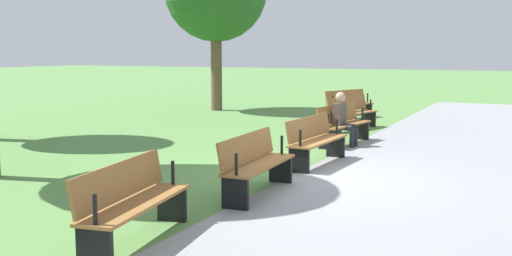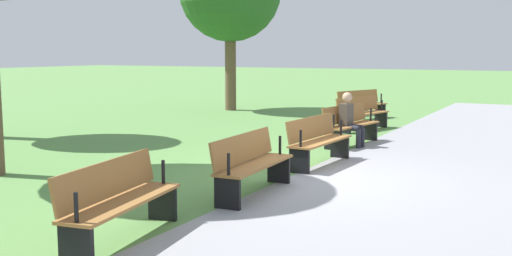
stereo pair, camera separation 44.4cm
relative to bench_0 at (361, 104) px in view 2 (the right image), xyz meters
name	(u,v)px [view 2 (the right image)]	position (x,y,z in m)	size (l,w,h in m)	color
ground_plane	(294,178)	(8.81, 1.72, -0.48)	(120.00, 120.00, 0.00)	#5B8C47
path_paving	(465,197)	(8.81, 4.43, -0.47)	(32.55, 5.64, 0.01)	#939399
bench_0	(361,104)	(0.00, 0.00, 0.00)	(1.92, 1.12, 0.89)	#996633
bench_1	(361,112)	(2.45, 0.80, 0.00)	(1.93, 0.95, 0.89)	#996633
bench_2	(350,124)	(4.96, 1.34, 0.00)	(1.93, 0.76, 0.89)	#996633
bench_3	(318,139)	(7.52, 1.61, 0.00)	(1.90, 0.57, 0.89)	#996633
bench_4	(251,162)	(10.10, 1.61, 0.00)	(1.90, 0.57, 0.89)	#996633
bench_5	(119,199)	(12.66, 1.34, 0.00)	(1.93, 0.76, 0.89)	#996633
person_seated	(350,118)	(5.24, 1.44, 0.16)	(0.38, 0.56, 1.20)	#4C4238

